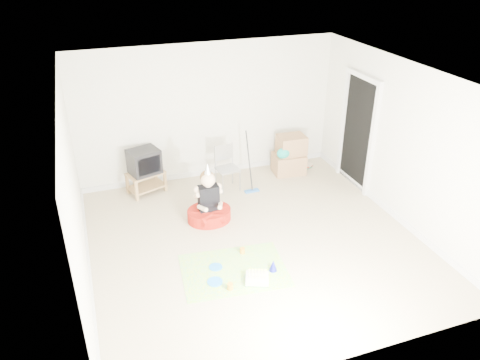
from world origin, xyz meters
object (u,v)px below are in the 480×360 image
object	(u,v)px
crt_tv	(144,161)
seated_woman	(209,208)
cardboard_boxes	(290,155)
birthday_cake	(257,279)
folding_chair	(228,169)
tv_stand	(146,180)

from	to	relation	value
crt_tv	seated_woman	distance (m)	1.60
cardboard_boxes	seated_woman	bearing A→B (deg)	-149.28
cardboard_boxes	birthday_cake	bearing A→B (deg)	-121.80
cardboard_boxes	seated_woman	size ratio (longest dim) A/B	0.73
crt_tv	folding_chair	world-z (taller)	folding_chair
folding_chair	tv_stand	bearing A→B (deg)	165.45
folding_chair	seated_woman	bearing A→B (deg)	-124.12
crt_tv	birthday_cake	xyz separation A→B (m)	(1.02, -3.06, -0.59)
folding_chair	seated_woman	size ratio (longest dim) A/B	0.81
folding_chair	seated_woman	distance (m)	1.14
tv_stand	folding_chair	size ratio (longest dim) A/B	0.88
tv_stand	birthday_cake	size ratio (longest dim) A/B	1.95
birthday_cake	crt_tv	bearing A→B (deg)	108.36
folding_chair	seated_woman	xyz separation A→B (m)	(-0.63, -0.93, -0.19)
cardboard_boxes	seated_woman	world-z (taller)	seated_woman
tv_stand	cardboard_boxes	distance (m)	2.85
cardboard_boxes	seated_woman	xyz separation A→B (m)	(-2.01, -1.20, -0.14)
cardboard_boxes	folding_chair	bearing A→B (deg)	-169.22
crt_tv	seated_woman	xyz separation A→B (m)	(0.83, -1.31, -0.40)
seated_woman	tv_stand	bearing A→B (deg)	122.32
crt_tv	cardboard_boxes	size ratio (longest dim) A/B	0.67
folding_chair	cardboard_boxes	distance (m)	1.41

